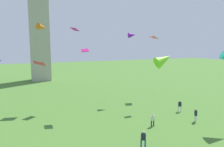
% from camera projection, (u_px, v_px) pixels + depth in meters
% --- Properties ---
extents(person_0, '(0.52, 0.45, 1.75)m').
position_uv_depth(person_0, '(143.00, 138.00, 19.85)').
color(person_0, '#235693').
rests_on(person_0, ground_plane).
extents(person_1, '(0.49, 0.26, 1.57)m').
position_uv_depth(person_1, '(153.00, 119.00, 25.29)').
color(person_1, '#1E2333').
rests_on(person_1, ground_plane).
extents(person_2, '(0.51, 0.46, 1.70)m').
position_uv_depth(person_2, '(180.00, 105.00, 30.91)').
color(person_2, silver).
rests_on(person_2, ground_plane).
extents(person_3, '(0.47, 0.52, 1.75)m').
position_uv_depth(person_3, '(196.00, 114.00, 26.80)').
color(person_3, silver).
rests_on(person_3, ground_plane).
extents(kite_flying_0, '(1.65, 1.80, 0.64)m').
position_uv_depth(kite_flying_0, '(152.00, 37.00, 39.65)').
color(kite_flying_0, red).
extents(kite_flying_2, '(0.97, 0.73, 0.46)m').
position_uv_depth(kite_flying_2, '(155.00, 37.00, 33.40)').
color(kite_flying_2, '#D04D31').
extents(kite_flying_5, '(1.49, 1.08, 1.07)m').
position_uv_depth(kite_flying_5, '(132.00, 35.00, 36.72)').
color(kite_flying_5, '#7010BD').
extents(kite_flying_6, '(1.85, 1.66, 0.88)m').
position_uv_depth(kite_flying_6, '(39.00, 63.00, 30.88)').
color(kite_flying_6, '#D92B49').
extents(kite_flying_8, '(1.63, 1.64, 0.57)m').
position_uv_depth(kite_flying_8, '(75.00, 29.00, 33.47)').
color(kite_flying_8, '#DF0DB1').
extents(kite_flying_9, '(2.23, 1.49, 1.85)m').
position_uv_depth(kite_flying_9, '(164.00, 60.00, 21.57)').
color(kite_flying_9, '#76DD23').
extents(kite_flying_10, '(1.27, 1.64, 0.52)m').
position_uv_depth(kite_flying_10, '(85.00, 50.00, 29.05)').
color(kite_flying_10, '#BF1472').
extents(kite_flying_11, '(1.68, 1.54, 1.07)m').
position_uv_depth(kite_flying_11, '(42.00, 27.00, 27.49)').
color(kite_flying_11, orange).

